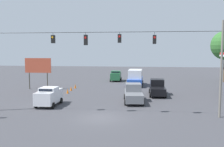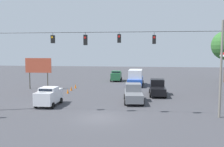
# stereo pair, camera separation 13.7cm
# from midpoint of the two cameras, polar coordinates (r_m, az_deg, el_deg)

# --- Properties ---
(ground_plane) EXTENTS (140.00, 140.00, 0.00)m
(ground_plane) POSITION_cam_midpoint_polar(r_m,az_deg,el_deg) (22.85, -2.66, -10.09)
(ground_plane) COLOR #3D3D42
(overhead_signal_span) EXTENTS (21.65, 0.38, 8.71)m
(overhead_signal_span) POSITION_cam_midpoint_polar(r_m,az_deg,el_deg) (23.52, -2.11, 3.72)
(overhead_signal_span) COLOR slate
(overhead_signal_span) RESTS_ON ground_plane
(sedan_green_withflow_deep) EXTENTS (2.12, 3.88, 2.02)m
(sedan_green_withflow_deep) POSITION_cam_midpoint_polar(r_m,az_deg,el_deg) (49.09, 1.06, -0.52)
(sedan_green_withflow_deep) COLOR #236038
(sedan_green_withflow_deep) RESTS_ON ground_plane
(sedan_white_parked_shoulder) EXTENTS (2.11, 4.05, 2.03)m
(sedan_white_parked_shoulder) POSITION_cam_midpoint_polar(r_m,az_deg,el_deg) (28.37, -14.12, -5.01)
(sedan_white_parked_shoulder) COLOR silver
(sedan_white_parked_shoulder) RESTS_ON ground_plane
(box_truck_blue_oncoming_deep) EXTENTS (2.72, 6.49, 2.75)m
(box_truck_blue_oncoming_deep) POSITION_cam_midpoint_polar(r_m,az_deg,el_deg) (43.00, 5.50, -0.96)
(box_truck_blue_oncoming_deep) COLOR #234CB2
(box_truck_blue_oncoming_deep) RESTS_ON ground_plane
(pickup_truck_black_oncoming_far) EXTENTS (2.17, 5.26, 2.12)m
(pickup_truck_black_oncoming_far) POSITION_cam_midpoint_polar(r_m,az_deg,el_deg) (34.31, 10.44, -3.29)
(pickup_truck_black_oncoming_far) COLOR black
(pickup_truck_black_oncoming_far) RESTS_ON ground_plane
(pickup_truck_grey_crossing_near) EXTENTS (2.55, 5.52, 2.12)m
(pickup_truck_grey_crossing_near) POSITION_cam_midpoint_polar(r_m,az_deg,el_deg) (29.56, 5.03, -4.61)
(pickup_truck_grey_crossing_near) COLOR slate
(pickup_truck_grey_crossing_near) RESTS_ON ground_plane
(traffic_cone_nearest) EXTENTS (0.31, 0.31, 0.67)m
(traffic_cone_nearest) POSITION_cam_midpoint_polar(r_m,az_deg,el_deg) (29.16, -14.36, -6.18)
(traffic_cone_nearest) COLOR orange
(traffic_cone_nearest) RESTS_ON ground_plane
(traffic_cone_second) EXTENTS (0.31, 0.31, 0.67)m
(traffic_cone_second) POSITION_cam_midpoint_polar(r_m,az_deg,el_deg) (31.31, -12.97, -5.35)
(traffic_cone_second) COLOR orange
(traffic_cone_second) RESTS_ON ground_plane
(traffic_cone_third) EXTENTS (0.31, 0.31, 0.67)m
(traffic_cone_third) POSITION_cam_midpoint_polar(r_m,az_deg,el_deg) (33.54, -11.56, -4.61)
(traffic_cone_third) COLOR orange
(traffic_cone_third) RESTS_ON ground_plane
(traffic_cone_fourth) EXTENTS (0.31, 0.31, 0.67)m
(traffic_cone_fourth) POSITION_cam_midpoint_polar(r_m,az_deg,el_deg) (35.78, -9.97, -3.96)
(traffic_cone_fourth) COLOR orange
(traffic_cone_fourth) RESTS_ON ground_plane
(traffic_cone_fifth) EXTENTS (0.31, 0.31, 0.67)m
(traffic_cone_fifth) POSITION_cam_midpoint_polar(r_m,az_deg,el_deg) (38.08, -9.20, -3.39)
(traffic_cone_fifth) COLOR orange
(traffic_cone_fifth) RESTS_ON ground_plane
(traffic_cone_farthest) EXTENTS (0.31, 0.31, 0.67)m
(traffic_cone_farthest) POSITION_cam_midpoint_polar(r_m,az_deg,el_deg) (40.36, -8.25, -2.88)
(traffic_cone_farthest) COLOR orange
(traffic_cone_farthest) RESTS_ON ground_plane
(roadside_billboard) EXTENTS (4.19, 0.16, 4.86)m
(roadside_billboard) POSITION_cam_midpoint_polar(r_m,az_deg,el_deg) (40.35, -16.40, 1.43)
(roadside_billboard) COLOR #4C473D
(roadside_billboard) RESTS_ON ground_plane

